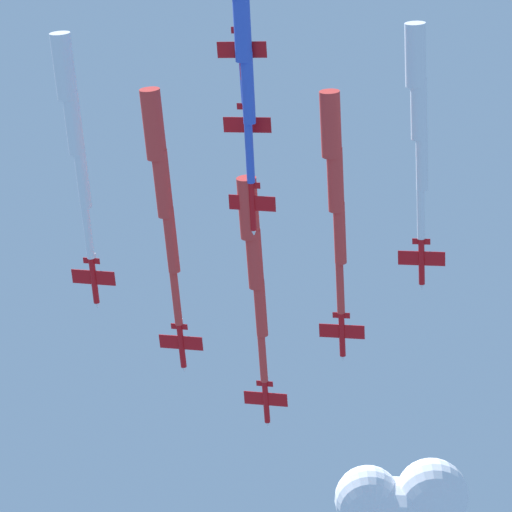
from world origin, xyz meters
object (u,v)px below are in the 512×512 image
at_px(jet_lead, 254,260).
at_px(jet_port_inner, 162,184).
at_px(jet_port_outer, 242,25).
at_px(jet_starboard_mid, 418,111).
at_px(jet_port_mid, 73,125).
at_px(jet_starboard_inner, 335,181).

height_order(jet_lead, jet_port_inner, jet_lead).
bearing_deg(jet_port_outer, jet_starboard_mid, 76.20).
bearing_deg(jet_port_inner, jet_lead, 92.24).
bearing_deg(jet_port_mid, jet_port_outer, 18.52).
bearing_deg(jet_starboard_mid, jet_port_inner, -146.45).
bearing_deg(jet_starboard_mid, jet_lead, -174.79).
bearing_deg(jet_port_inner, jet_starboard_mid, 33.55).
xyz_separation_m(jet_starboard_inner, jet_port_mid, (-21.47, -40.43, 0.81)).
height_order(jet_port_mid, jet_starboard_mid, jet_port_mid).
height_order(jet_port_inner, jet_starboard_mid, jet_starboard_mid).
relative_size(jet_port_inner, jet_starboard_inner, 1.05).
bearing_deg(jet_port_mid, jet_lead, 88.41).
xyz_separation_m(jet_lead, jet_port_mid, (-1.10, -39.48, 0.86)).
relative_size(jet_lead, jet_starboard_mid, 1.03).
distance_m(jet_port_mid, jet_starboard_mid, 58.56).
distance_m(jet_port_inner, jet_port_mid, 18.11).
bearing_deg(jet_starboard_inner, jet_lead, -177.35).
height_order(jet_port_mid, jet_port_outer, jet_port_mid).
bearing_deg(jet_port_mid, jet_port_inner, 83.83).
xyz_separation_m(jet_port_mid, jet_port_outer, (31.80, 10.65, -2.22)).
height_order(jet_port_inner, jet_port_mid, jet_port_mid).
xyz_separation_m(jet_starboard_mid, jet_port_outer, (-7.95, -32.35, -2.28)).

